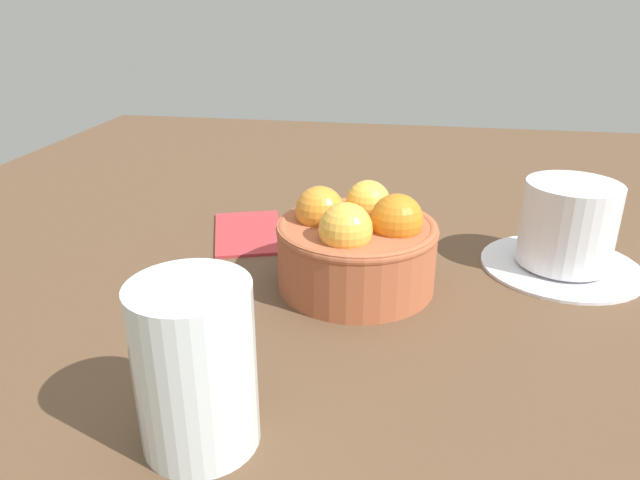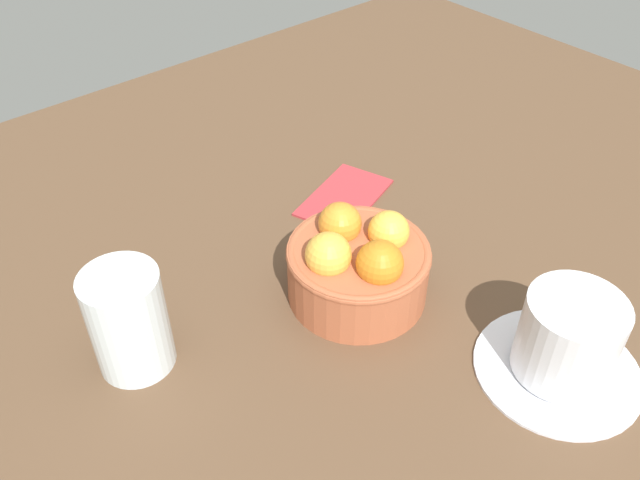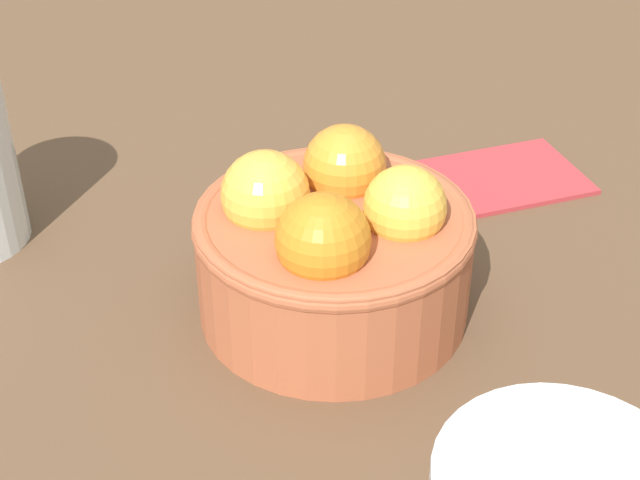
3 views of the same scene
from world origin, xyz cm
name	(u,v)px [view 3 (image 3 of 3)]	position (x,y,z in cm)	size (l,w,h in cm)	color
ground_plane	(333,343)	(0.00, 0.00, -2.28)	(136.01, 113.69, 4.56)	brown
terracotta_bowl	(333,247)	(0.04, 0.01, 3.95)	(13.88, 13.88, 8.85)	#AD5938
folded_napkin	(487,179)	(-9.83, -12.68, 0.30)	(12.01, 7.08, 0.60)	#B23338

